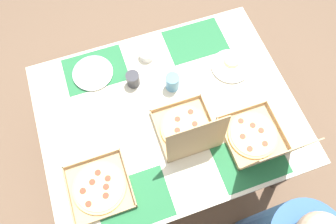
{
  "coord_description": "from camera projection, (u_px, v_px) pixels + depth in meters",
  "views": [
    {
      "loc": [
        0.23,
        0.66,
        2.31
      ],
      "look_at": [
        0.0,
        0.0,
        0.72
      ],
      "focal_mm": 33.47,
      "sensor_mm": 36.0,
      "label": 1
    }
  ],
  "objects": [
    {
      "name": "ground_plane",
      "position": [
        168.0,
        150.0,
        2.4
      ],
      "size": [
        6.0,
        6.0,
        0.0
      ],
      "primitive_type": "plane",
      "color": "brown"
    },
    {
      "name": "dining_table",
      "position": [
        168.0,
        119.0,
        1.83
      ],
      "size": [
        1.41,
        1.1,
        0.72
      ],
      "color": "#3F3328",
      "rests_on": "ground_plane"
    },
    {
      "name": "placemat_near_left",
      "position": [
        195.0,
        41.0,
        1.93
      ],
      "size": [
        0.36,
        0.26,
        0.0
      ],
      "primitive_type": "cube",
      "color": "#236638",
      "rests_on": "dining_table"
    },
    {
      "name": "placemat_near_right",
      "position": [
        95.0,
        70.0,
        1.85
      ],
      "size": [
        0.36,
        0.26,
        0.0
      ],
      "primitive_type": "cube",
      "color": "#236638",
      "rests_on": "dining_table"
    },
    {
      "name": "placemat_far_left",
      "position": [
        251.0,
        160.0,
        1.63
      ],
      "size": [
        0.36,
        0.26,
        0.0
      ],
      "primitive_type": "cube",
      "color": "#236638",
      "rests_on": "dining_table"
    },
    {
      "name": "placemat_far_right",
      "position": [
        134.0,
        201.0,
        1.54
      ],
      "size": [
        0.36,
        0.26,
        0.0
      ],
      "primitive_type": "cube",
      "color": "#236638",
      "rests_on": "dining_table"
    },
    {
      "name": "pizza_box_center",
      "position": [
        99.0,
        187.0,
        1.56
      ],
      "size": [
        0.31,
        0.31,
        0.04
      ],
      "color": "tan",
      "rests_on": "dining_table"
    },
    {
      "name": "pizza_box_corner_left",
      "position": [
        258.0,
        139.0,
        1.62
      ],
      "size": [
        0.3,
        0.35,
        0.34
      ],
      "color": "tan",
      "rests_on": "dining_table"
    },
    {
      "name": "pizza_box_edge_far",
      "position": [
        187.0,
        130.0,
        1.64
      ],
      "size": [
        0.3,
        0.31,
        0.34
      ],
      "color": "tan",
      "rests_on": "dining_table"
    },
    {
      "name": "plate_near_left",
      "position": [
        93.0,
        73.0,
        1.83
      ],
      "size": [
        0.23,
        0.23,
        0.02
      ],
      "color": "white",
      "rests_on": "dining_table"
    },
    {
      "name": "plate_near_right",
      "position": [
        231.0,
        66.0,
        1.85
      ],
      "size": [
        0.23,
        0.23,
        0.03
      ],
      "color": "white",
      "rests_on": "dining_table"
    },
    {
      "name": "cup_red",
      "position": [
        172.0,
        82.0,
        1.75
      ],
      "size": [
        0.08,
        0.08,
        0.1
      ],
      "primitive_type": "cylinder",
      "color": "teal",
      "rests_on": "dining_table"
    },
    {
      "name": "cup_clear_left",
      "position": [
        133.0,
        79.0,
        1.77
      ],
      "size": [
        0.08,
        0.08,
        0.09
      ],
      "primitive_type": "cylinder",
      "color": "#333338",
      "rests_on": "dining_table"
    },
    {
      "name": "condiment_bowl",
      "position": [
        147.0,
        54.0,
        1.86
      ],
      "size": [
        0.09,
        0.09,
        0.05
      ],
      "primitive_type": "cylinder",
      "color": "white",
      "rests_on": "dining_table"
    },
    {
      "name": "knife_by_far_left",
      "position": [
        63.0,
        117.0,
        1.72
      ],
      "size": [
        0.13,
        0.19,
        0.0
      ],
      "primitive_type": "cube",
      "rotation": [
        0.0,
        0.0,
        5.27
      ],
      "color": "#B7B7BC",
      "rests_on": "dining_table"
    },
    {
      "name": "fork_by_near_left",
      "position": [
        106.0,
        126.0,
        1.7
      ],
      "size": [
        0.09,
        0.18,
        0.0
      ],
      "primitive_type": "cube",
      "rotation": [
        0.0,
        0.0,
        1.19
      ],
      "color": "#B7B7BC",
      "rests_on": "dining_table"
    }
  ]
}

